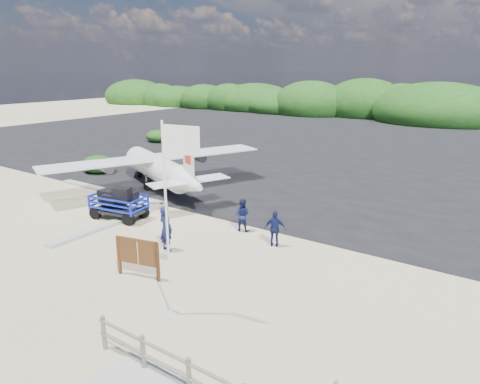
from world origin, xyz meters
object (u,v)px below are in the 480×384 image
object	(u,v)px
baggage_cart	(120,218)
crew_c	(275,229)
crew_b	(242,215)
crew_a	(166,229)
signboard	(139,277)
flagpole	(172,314)

from	to	relation	value
baggage_cart	crew_c	size ratio (longest dim) A/B	1.87
baggage_cart	crew_c	world-z (taller)	crew_c
crew_b	crew_c	distance (m)	2.27
baggage_cart	crew_b	distance (m)	6.44
crew_a	signboard	bearing A→B (deg)	120.68
baggage_cart	flagpole	bearing A→B (deg)	-40.10
signboard	crew_b	bearing A→B (deg)	72.44
baggage_cart	flagpole	xyz separation A→B (m)	(8.21, -4.96, 0.00)
crew_b	crew_c	xyz separation A→B (m)	(2.16, -0.69, 0.01)
baggage_cart	crew_a	size ratio (longest dim) A/B	1.52
flagpole	signboard	world-z (taller)	flagpole
signboard	crew_a	world-z (taller)	crew_a
flagpole	crew_a	xyz separation A→B (m)	(-3.50, 3.44, 0.96)
crew_c	flagpole	bearing A→B (deg)	66.23
flagpole	crew_a	world-z (taller)	flagpole
crew_a	crew_c	bearing A→B (deg)	-129.45
baggage_cart	crew_b	bearing A→B (deg)	10.28
baggage_cart	signboard	world-z (taller)	signboard
baggage_cart	signboard	xyz separation A→B (m)	(5.57, -3.84, 0.00)
flagpole	crew_b	world-z (taller)	flagpole
crew_a	flagpole	bearing A→B (deg)	145.95
flagpole	crew_b	distance (m)	7.43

